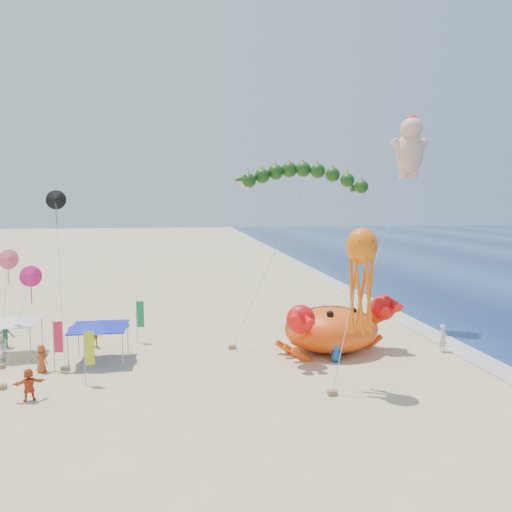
{
  "coord_description": "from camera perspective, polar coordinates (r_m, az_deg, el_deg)",
  "views": [
    {
      "loc": [
        -7.17,
        -31.07,
        10.24
      ],
      "look_at": [
        -2.0,
        2.0,
        6.5
      ],
      "focal_mm": 35.0,
      "sensor_mm": 36.0,
      "label": 1
    }
  ],
  "objects": [
    {
      "name": "ground",
      "position": [
        33.49,
        3.99,
        -11.44
      ],
      "size": [
        320.0,
        320.0,
        0.0
      ],
      "primitive_type": "plane",
      "color": "#D1B784",
      "rests_on": "ground"
    },
    {
      "name": "foam_strip",
      "position": [
        37.92,
        22.24,
        -9.77
      ],
      "size": [
        320.0,
        320.0,
        0.0
      ],
      "primitive_type": "plane",
      "color": "silver",
      "rests_on": "ground"
    },
    {
      "name": "crab_inflatable",
      "position": [
        34.47,
        8.67,
        -8.08
      ],
      "size": [
        8.69,
        7.23,
        3.81
      ],
      "color": "#F44B0C",
      "rests_on": "ground"
    },
    {
      "name": "dragon_kite",
      "position": [
        34.97,
        5.29,
        8.53
      ],
      "size": [
        9.85,
        2.48,
        12.61
      ],
      "color": "#143A0F",
      "rests_on": "ground"
    },
    {
      "name": "cherub_kite",
      "position": [
        41.97,
        17.19,
        11.98
      ],
      "size": [
        7.17,
        4.01,
        16.86
      ],
      "color": "#FCBB99",
      "rests_on": "ground"
    },
    {
      "name": "octopus_kite",
      "position": [
        27.01,
        11.92,
        -1.86
      ],
      "size": [
        2.74,
        1.51,
        8.81
      ],
      "color": "orange",
      "rests_on": "ground"
    },
    {
      "name": "canopy_blue",
      "position": [
        33.39,
        -17.52,
        -7.43
      ],
      "size": [
        3.78,
        3.78,
        2.71
      ],
      "color": "gray",
      "rests_on": "ground"
    },
    {
      "name": "canopy_white",
      "position": [
        36.66,
        -26.01,
        -6.56
      ],
      "size": [
        3.33,
        3.33,
        2.71
      ],
      "color": "gray",
      "rests_on": "ground"
    },
    {
      "name": "feather_flags",
      "position": [
        33.52,
        -21.06,
        -8.27
      ],
      "size": [
        11.05,
        8.14,
        3.2
      ],
      "color": "gray",
      "rests_on": "ground"
    },
    {
      "name": "beachgoers",
      "position": [
        33.38,
        -16.54,
        -10.18
      ],
      "size": [
        30.76,
        11.24,
        1.88
      ],
      "color": "#1C55A7",
      "rests_on": "ground"
    },
    {
      "name": "small_kites",
      "position": [
        34.42,
        -24.27,
        -0.05
      ],
      "size": [
        4.33,
        6.22,
        10.97
      ],
      "color": "#E54C6C",
      "rests_on": "ground"
    }
  ]
}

